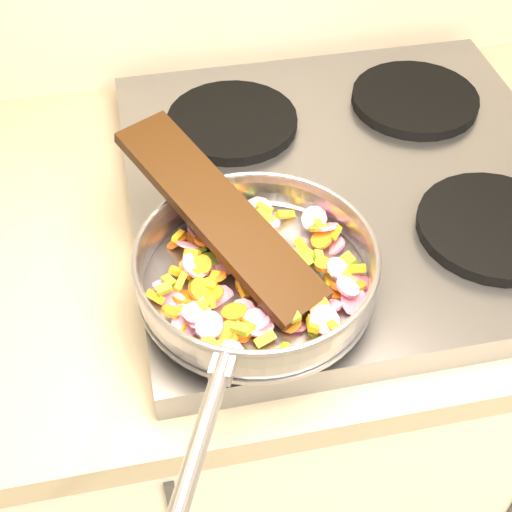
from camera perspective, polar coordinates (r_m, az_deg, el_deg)
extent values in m
cube|color=#939399|center=(0.99, 7.57, 5.61)|extent=(0.60, 0.60, 0.04)
cylinder|color=black|center=(0.85, 1.43, -0.28)|extent=(0.19, 0.19, 0.02)
cylinder|color=black|center=(0.93, 18.46, 2.25)|extent=(0.19, 0.19, 0.02)
cylinder|color=black|center=(1.05, -1.92, 10.71)|extent=(0.19, 0.19, 0.02)
cylinder|color=black|center=(1.12, 12.59, 12.15)|extent=(0.19, 0.19, 0.02)
cylinder|color=#9E9EA5|center=(0.81, 0.00, -2.24)|extent=(0.27, 0.27, 0.01)
torus|color=#9E9EA5|center=(0.79, 0.00, -0.92)|extent=(0.31, 0.31, 0.05)
torus|color=#9E9EA5|center=(0.77, 0.00, 0.20)|extent=(0.27, 0.27, 0.01)
cylinder|color=#9E9EA5|center=(0.65, -4.62, -14.81)|extent=(0.09, 0.18, 0.02)
cube|color=#9E9EA5|center=(0.69, -2.66, -8.85)|extent=(0.03, 0.04, 0.02)
cylinder|color=orange|center=(0.84, -0.89, 2.63)|extent=(0.03, 0.03, 0.02)
cylinder|color=orange|center=(0.87, -1.25, 4.05)|extent=(0.03, 0.03, 0.02)
cylinder|color=#C91363|center=(0.81, 1.77, 0.13)|extent=(0.05, 0.05, 0.02)
cylinder|color=orange|center=(0.85, -2.62, 3.00)|extent=(0.03, 0.03, 0.02)
cylinder|color=orange|center=(0.78, -4.44, -2.73)|extent=(0.04, 0.03, 0.03)
cylinder|color=#C91363|center=(0.84, 6.37, 0.80)|extent=(0.03, 0.04, 0.03)
cube|color=#F7AC1C|center=(0.84, -0.72, 2.96)|extent=(0.02, 0.01, 0.01)
cylinder|color=#C91363|center=(0.85, -4.67, 3.10)|extent=(0.03, 0.03, 0.02)
cylinder|color=orange|center=(0.79, -0.93, -2.37)|extent=(0.02, 0.02, 0.01)
cube|color=#F7AC1C|center=(0.80, 8.02, -1.02)|extent=(0.02, 0.01, 0.01)
cylinder|color=#C91363|center=(0.80, -0.84, -2.25)|extent=(0.03, 0.04, 0.02)
cylinder|color=#C91363|center=(0.85, 0.47, 2.65)|extent=(0.03, 0.03, 0.02)
cube|color=#F7AC1C|center=(0.85, -4.65, 2.06)|extent=(0.02, 0.01, 0.02)
cube|color=#7DA924|center=(0.83, -1.47, 1.71)|extent=(0.02, 0.02, 0.01)
cube|color=#7DA924|center=(0.79, 7.32, -1.78)|extent=(0.02, 0.02, 0.02)
cylinder|color=#C91363|center=(0.75, -3.95, -5.82)|extent=(0.04, 0.03, 0.02)
cube|color=#F7AC1C|center=(0.83, 3.75, 0.71)|extent=(0.02, 0.02, 0.02)
cube|color=#7DA924|center=(0.77, 1.44, -3.12)|extent=(0.03, 0.02, 0.01)
cylinder|color=orange|center=(0.85, 0.30, 2.26)|extent=(0.03, 0.03, 0.02)
cube|color=#7DA924|center=(0.74, -1.13, -5.84)|extent=(0.02, 0.02, 0.01)
cylinder|color=#C91363|center=(0.75, 0.19, -5.39)|extent=(0.04, 0.04, 0.02)
cube|color=#7DA924|center=(0.80, 3.54, -1.13)|extent=(0.02, 0.02, 0.02)
cube|color=#F7AC1C|center=(0.84, 0.35, 1.77)|extent=(0.03, 0.02, 0.02)
cylinder|color=orange|center=(0.79, 0.47, -2.54)|extent=(0.04, 0.03, 0.02)
cylinder|color=orange|center=(0.81, -1.12, 0.72)|extent=(0.03, 0.03, 0.02)
cube|color=#F7AC1C|center=(0.79, -8.04, -3.25)|extent=(0.02, 0.02, 0.01)
cube|color=#7DA924|center=(0.84, -4.62, 0.59)|extent=(0.02, 0.02, 0.01)
cylinder|color=#C91363|center=(0.79, 6.57, -1.02)|extent=(0.04, 0.04, 0.02)
cylinder|color=#C91363|center=(0.78, 1.14, -3.96)|extent=(0.04, 0.03, 0.03)
cube|color=#7DA924|center=(0.80, 3.24, -1.60)|extent=(0.02, 0.03, 0.01)
cube|color=#7DA924|center=(0.84, 0.89, 1.48)|extent=(0.02, 0.01, 0.02)
cube|color=#7DA924|center=(0.78, -7.37, -2.62)|extent=(0.02, 0.01, 0.01)
cube|color=#7DA924|center=(0.74, -2.30, -7.05)|extent=(0.01, 0.02, 0.01)
cube|color=#7DA924|center=(0.79, -6.97, -2.01)|extent=(0.02, 0.02, 0.01)
cylinder|color=#C91363|center=(0.83, -0.61, 0.74)|extent=(0.03, 0.03, 0.01)
cube|color=#7DA924|center=(0.76, -4.10, -3.93)|extent=(0.02, 0.02, 0.02)
cylinder|color=orange|center=(0.73, -3.87, -7.32)|extent=(0.03, 0.03, 0.02)
cube|color=#F7AC1C|center=(0.86, -1.31, 4.28)|extent=(0.01, 0.03, 0.01)
cylinder|color=orange|center=(0.76, 2.77, -5.30)|extent=(0.03, 0.03, 0.02)
cube|color=#F7AC1C|center=(0.83, -2.83, 0.90)|extent=(0.01, 0.02, 0.02)
cylinder|color=orange|center=(0.79, 6.94, -2.50)|extent=(0.03, 0.03, 0.02)
cylinder|color=#C91363|center=(0.78, -6.72, -3.83)|extent=(0.03, 0.04, 0.03)
cube|color=#F7AC1C|center=(0.80, 5.79, -2.01)|extent=(0.01, 0.02, 0.01)
cylinder|color=#C91363|center=(0.76, -5.77, -5.56)|extent=(0.04, 0.03, 0.02)
cylinder|color=orange|center=(0.85, -3.96, 2.10)|extent=(0.03, 0.04, 0.02)
cube|color=#F7AC1C|center=(0.79, -3.41, -1.98)|extent=(0.02, 0.03, 0.01)
cylinder|color=orange|center=(0.79, 5.07, -3.34)|extent=(0.03, 0.03, 0.01)
cylinder|color=#C91363|center=(0.79, -2.75, -3.38)|extent=(0.03, 0.04, 0.02)
cylinder|color=orange|center=(0.83, 0.68, 1.07)|extent=(0.03, 0.02, 0.02)
cube|color=#F7AC1C|center=(0.76, -5.74, -5.55)|extent=(0.03, 0.02, 0.02)
cube|color=#7DA924|center=(0.81, 5.07, -0.23)|extent=(0.01, 0.02, 0.01)
cylinder|color=#C91363|center=(0.84, -2.99, 1.75)|extent=(0.04, 0.04, 0.01)
cylinder|color=#C91363|center=(0.77, 5.88, -4.00)|extent=(0.04, 0.03, 0.02)
cube|color=#F7AC1C|center=(0.79, -5.24, -1.29)|extent=(0.02, 0.02, 0.02)
cube|color=#F7AC1C|center=(0.84, -0.58, 1.47)|extent=(0.01, 0.02, 0.02)
cylinder|color=#C91363|center=(0.75, 0.30, -5.39)|extent=(0.03, 0.02, 0.02)
cube|color=#F7AC1C|center=(0.87, 2.36, 3.34)|extent=(0.03, 0.02, 0.02)
cube|color=#7DA924|center=(0.78, 2.35, -2.19)|extent=(0.01, 0.02, 0.02)
cube|color=#F7AC1C|center=(0.77, 3.94, -4.03)|extent=(0.02, 0.02, 0.01)
cube|color=#7DA924|center=(0.80, -4.96, -2.23)|extent=(0.02, 0.02, 0.01)
cylinder|color=#C91363|center=(0.86, 4.69, 2.98)|extent=(0.03, 0.03, 0.03)
cube|color=#7DA924|center=(0.76, 3.43, -3.74)|extent=(0.01, 0.02, 0.01)
cylinder|color=orange|center=(0.76, -1.74, -4.54)|extent=(0.04, 0.04, 0.01)
cylinder|color=orange|center=(0.80, 5.41, -0.67)|extent=(0.02, 0.02, 0.01)
cube|color=#F7AC1C|center=(0.77, -5.65, -4.80)|extent=(0.02, 0.03, 0.01)
cylinder|color=orange|center=(0.82, 0.66, 0.50)|extent=(0.03, 0.03, 0.02)
cylinder|color=#C91363|center=(0.80, -7.44, -2.35)|extent=(0.03, 0.03, 0.02)
cube|color=#7DA924|center=(0.76, 4.99, -5.81)|extent=(0.02, 0.02, 0.02)
cylinder|color=#C91363|center=(0.86, -3.76, 3.83)|extent=(0.03, 0.03, 0.02)
cube|color=#F7AC1C|center=(0.84, 0.78, 3.21)|extent=(0.02, 0.03, 0.01)
cube|color=#7DA924|center=(0.75, -4.63, -4.85)|extent=(0.02, 0.03, 0.01)
cylinder|color=orange|center=(0.84, -4.35, 2.91)|extent=(0.03, 0.03, 0.01)
cylinder|color=orange|center=(0.82, 3.13, -0.04)|extent=(0.03, 0.03, 0.01)
cylinder|color=#C91363|center=(0.75, -4.45, -4.98)|extent=(0.04, 0.04, 0.01)
cube|color=#F7AC1C|center=(0.84, -4.00, 1.99)|extent=(0.02, 0.02, 0.02)
cube|color=#7DA924|center=(0.79, -0.38, -2.56)|extent=(0.02, 0.02, 0.01)
cube|color=#7DA924|center=(0.77, 4.16, -2.70)|extent=(0.02, 0.02, 0.01)
cylinder|color=orange|center=(0.75, -1.19, -6.21)|extent=(0.02, 0.03, 0.02)
cylinder|color=#C91363|center=(0.77, -1.19, -4.66)|extent=(0.03, 0.03, 0.01)
cube|color=#F7AC1C|center=(0.79, 3.82, -2.90)|extent=(0.02, 0.02, 0.02)
cylinder|color=#C91363|center=(0.80, 8.22, -2.46)|extent=(0.04, 0.05, 0.03)
cube|color=#F7AC1C|center=(0.80, -4.57, -1.02)|extent=(0.02, 0.02, 0.01)
cube|color=#F7AC1C|center=(0.81, -0.80, -0.82)|extent=(0.02, 0.01, 0.01)
cube|color=#F7AC1C|center=(0.81, -6.03, -1.33)|extent=(0.03, 0.02, 0.01)
cylinder|color=orange|center=(0.84, 5.28, 1.36)|extent=(0.03, 0.03, 0.02)
cylinder|color=#C91363|center=(0.81, -4.21, -0.69)|extent=(0.04, 0.04, 0.02)
cylinder|color=orange|center=(0.83, -1.66, 0.09)|extent=(0.03, 0.03, 0.02)
cylinder|color=#C91363|center=(0.76, 3.22, -5.68)|extent=(0.03, 0.02, 0.01)
cube|color=#F7AC1C|center=(0.75, 0.73, -6.67)|extent=(0.03, 0.02, 0.02)
cube|color=#F7AC1C|center=(0.80, 0.13, 0.13)|extent=(0.02, 0.03, 0.01)
cube|color=#F7AC1C|center=(0.85, 5.01, 2.55)|extent=(0.01, 0.02, 0.01)
cylinder|color=#C91363|center=(0.75, -5.07, -4.59)|extent=(0.03, 0.03, 0.01)
cube|color=#7DA924|center=(0.80, -0.12, 0.11)|extent=(0.03, 0.02, 0.02)
cube|color=#F7AC1C|center=(0.81, -0.22, 0.60)|extent=(0.02, 0.02, 0.02)
cylinder|color=#C91363|center=(0.77, -1.08, -4.55)|extent=(0.04, 0.04, 0.02)
cylinder|color=orange|center=(0.74, 4.21, -7.58)|extent=(0.02, 0.02, 0.02)
cylinder|color=#C91363|center=(0.85, 0.16, 3.64)|extent=(0.04, 0.03, 0.03)
cube|color=#7DA924|center=(0.81, -3.03, -0.48)|extent=(0.03, 0.02, 0.01)
cylinder|color=#C91363|center=(0.80, -2.42, -0.60)|extent=(0.03, 0.04, 0.02)
cylinder|color=#C91363|center=(0.84, 5.68, 2.32)|extent=(0.04, 0.04, 0.03)
cube|color=#7DA924|center=(0.87, -0.39, 3.86)|extent=(0.01, 0.02, 0.02)
cylinder|color=orange|center=(0.78, -3.54, -3.06)|extent=(0.03, 0.03, 0.01)
cube|color=#F7AC1C|center=(0.83, -6.24, 1.59)|extent=(0.02, 0.02, 0.01)
cube|color=#F7AC1C|center=(0.82, 6.68, -0.58)|extent=(0.02, 0.02, 0.01)
cube|color=#F7AC1C|center=(0.81, -5.14, 0.14)|extent=(0.02, 0.02, 0.02)
cylinder|color=#C91363|center=(0.81, 0.79, 0.47)|extent=(0.04, 0.04, 0.02)
cube|color=#F7AC1C|center=(0.85, -2.23, 1.72)|extent=(0.03, 0.02, 0.01)
cube|color=#F7AC1C|center=(0.73, 2.52, -7.64)|extent=(0.01, 0.02, 0.01)
cylinder|color=orange|center=(0.82, 1.87, -0.20)|extent=(0.03, 0.03, 0.01)
cylinder|color=#C91363|center=(0.80, -4.85, -0.75)|extent=(0.03, 0.04, 0.02)
cylinder|color=orange|center=(0.85, -6.37, 1.17)|extent=(0.03, 0.03, 0.03)
cylinder|color=#C91363|center=(0.86, -4.59, 2.74)|extent=(0.03, 0.03, 0.02)
cube|color=#7DA924|center=(0.82, 1.04, 1.17)|extent=(0.02, 0.01, 0.02)
cylinder|color=orange|center=(0.79, -5.72, -3.29)|extent=(0.04, 0.04, 0.02)
cylinder|color=#C91363|center=(0.72, -1.97, -7.72)|extent=(0.04, 0.04, 0.02)
cylinder|color=#C91363|center=(0.78, 7.35, -2.46)|extent=(0.04, 0.04, 0.02)
cylinder|color=orange|center=(0.83, 0.94, 1.99)|extent=(0.03, 0.03, 0.01)
cube|color=#F7AC1C|center=(0.84, 6.34, 1.89)|extent=(0.02, 0.02, 0.02)
cylinder|color=#C91363|center=(0.75, 5.51, -5.11)|extent=(0.05, 0.05, 0.02)
cylinder|color=orange|center=(0.81, -5.29, -0.89)|extent=(0.03, 0.03, 0.01)
cube|color=#F7AC1C|center=(0.85, 0.67, 3.83)|extent=(0.02, 0.02, 0.01)
cube|color=#F7AC1C|center=(0.85, 0.80, 2.47)|extent=(0.02, 0.03, 0.01)
cube|color=#7DA924|center=(0.80, 3.89, -0.37)|extent=(0.02, 0.02, 0.02)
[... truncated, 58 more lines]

